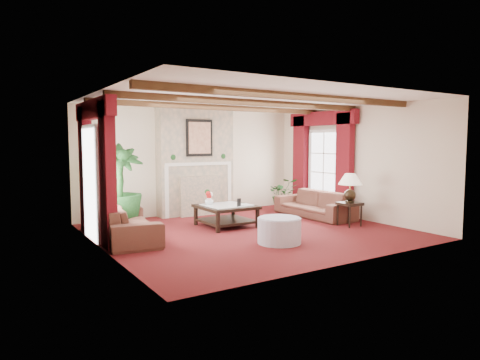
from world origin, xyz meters
TOP-DOWN VIEW (x-y plane):
  - floor at (0.00, 0.00)m, footprint 6.00×6.00m
  - ceiling at (0.00, 0.00)m, footprint 6.00×6.00m
  - back_wall at (0.00, 2.75)m, footprint 6.00×0.02m
  - left_wall at (-3.00, 0.00)m, footprint 0.02×5.50m
  - right_wall at (3.00, 0.00)m, footprint 0.02×5.50m
  - ceiling_beams at (0.00, 0.00)m, footprint 6.00×3.00m
  - fireplace at (0.00, 2.55)m, footprint 2.00×0.52m
  - french_door_left at (-2.97, 1.00)m, footprint 0.10×1.10m
  - french_door_right at (2.97, 1.00)m, footprint 0.10×1.10m
  - curtains_left at (-2.86, 1.00)m, footprint 0.20×2.40m
  - curtains_right at (2.86, 1.00)m, footprint 0.20×2.40m
  - sofa_left at (-2.36, 0.68)m, footprint 2.48×1.37m
  - sofa_right at (2.30, 0.62)m, footprint 2.17×0.64m
  - potted_palm at (-2.23, 1.71)m, footprint 1.74×2.23m
  - small_plant at (2.30, 1.88)m, footprint 1.39×1.42m
  - coffee_table at (-0.16, 0.75)m, footprint 1.15×1.15m
  - side_table at (2.16, -0.67)m, footprint 0.47×0.47m
  - ottoman at (-0.13, -1.13)m, footprint 0.80×0.80m
  - table_lamp at (2.16, -0.67)m, footprint 0.52×0.52m
  - flower_vase at (-0.42, 1.05)m, footprint 0.32×0.32m
  - book at (0.08, 0.48)m, footprint 0.23×0.04m
  - photo_frame_a at (-0.03, 0.42)m, footprint 0.12×0.07m
  - photo_frame_b at (0.21, 0.80)m, footprint 0.10×0.04m

SIDE VIEW (x-z plane):
  - floor at x=0.00m, z-range 0.00..0.00m
  - coffee_table at x=-0.16m, z-range 0.00..0.46m
  - ottoman at x=-0.13m, z-range 0.00..0.46m
  - side_table at x=2.16m, z-range 0.00..0.52m
  - small_plant at x=2.30m, z-range 0.00..0.68m
  - sofa_right at x=2.30m, z-range 0.00..0.85m
  - sofa_left at x=-2.36m, z-range 0.00..0.89m
  - potted_palm at x=-2.23m, z-range 0.00..1.02m
  - photo_frame_b at x=0.21m, z-range 0.46..0.59m
  - photo_frame_a at x=-0.03m, z-range 0.46..0.63m
  - flower_vase at x=-0.42m, z-range 0.46..0.65m
  - book at x=0.08m, z-range 0.46..0.78m
  - table_lamp at x=2.16m, z-range 0.52..1.18m
  - back_wall at x=0.00m, z-range 0.00..2.70m
  - left_wall at x=-3.00m, z-range 0.00..2.70m
  - right_wall at x=3.00m, z-range 0.00..2.70m
  - french_door_left at x=-2.97m, z-range 1.05..3.21m
  - french_door_right at x=2.97m, z-range 1.05..3.21m
  - curtains_left at x=-2.86m, z-range 1.28..3.83m
  - curtains_right at x=2.86m, z-range 1.28..3.83m
  - ceiling_beams at x=0.00m, z-range 2.58..2.70m
  - ceiling at x=0.00m, z-range 2.70..2.70m
  - fireplace at x=0.00m, z-range 1.35..4.05m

